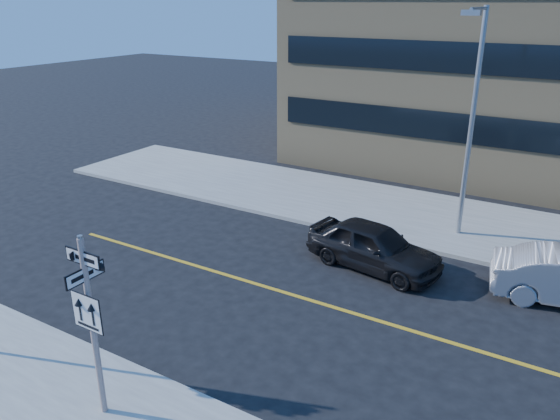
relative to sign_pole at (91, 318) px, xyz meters
The scene contains 4 objects.
ground 3.50m from the sign_pole, 90.00° to the left, with size 120.00×120.00×0.00m, color black.
sign_pole is the anchor object (origin of this frame).
parked_car_a 9.87m from the sign_pole, 76.72° to the left, with size 4.54×1.82×1.55m, color black.
streetlight_a 14.05m from the sign_pole, 73.23° to the left, with size 0.55×2.25×8.00m.
Camera 1 is at (7.98, -8.51, 8.30)m, focal length 35.00 mm.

